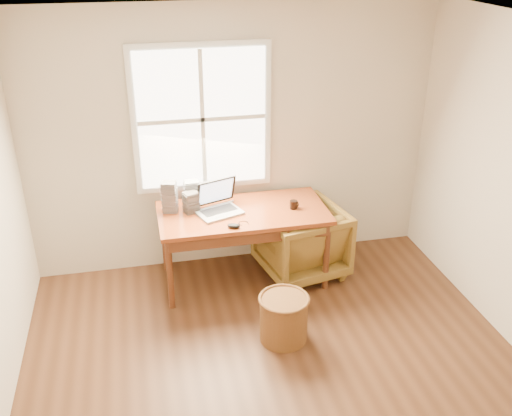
# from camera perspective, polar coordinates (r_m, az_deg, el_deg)

# --- Properties ---
(room_shell) EXTENTS (4.04, 4.54, 2.64)m
(room_shell) POSITION_cam_1_polar(r_m,az_deg,el_deg) (3.72, 3.18, -3.42)
(room_shell) COLOR #4E2E1A
(room_shell) RESTS_ON ground
(desk) EXTENTS (1.60, 0.80, 0.04)m
(desk) POSITION_cam_1_polar(r_m,az_deg,el_deg) (5.41, -1.33, -0.48)
(desk) COLOR brown
(desk) RESTS_ON room_shell
(armchair) EXTENTS (0.91, 0.93, 0.72)m
(armchair) POSITION_cam_1_polar(r_m,az_deg,el_deg) (5.70, 4.52, -3.26)
(armchair) COLOR olive
(armchair) RESTS_ON room_shell
(wicker_stool) EXTENTS (0.51, 0.51, 0.40)m
(wicker_stool) POSITION_cam_1_polar(r_m,az_deg,el_deg) (4.89, 2.77, -10.99)
(wicker_stool) COLOR brown
(wicker_stool) RESTS_ON room_shell
(laptop) EXTENTS (0.53, 0.55, 0.31)m
(laptop) POSITION_cam_1_polar(r_m,az_deg,el_deg) (5.29, -3.72, 0.93)
(laptop) COLOR #A5A8AC
(laptop) RESTS_ON desk
(mouse) EXTENTS (0.13, 0.11, 0.04)m
(mouse) POSITION_cam_1_polar(r_m,az_deg,el_deg) (5.09, -2.24, -1.79)
(mouse) COLOR black
(mouse) RESTS_ON desk
(coffee_mug) EXTENTS (0.09, 0.09, 0.08)m
(coffee_mug) POSITION_cam_1_polar(r_m,az_deg,el_deg) (5.44, 3.77, 0.34)
(coffee_mug) COLOR black
(coffee_mug) RESTS_ON desk
(cd_stack_a) EXTENTS (0.14, 0.12, 0.26)m
(cd_stack_a) POSITION_cam_1_polar(r_m,az_deg,el_deg) (5.47, -6.43, 1.45)
(cd_stack_a) COLOR #A8ACB3
(cd_stack_a) RESTS_ON desk
(cd_stack_b) EXTENTS (0.16, 0.15, 0.20)m
(cd_stack_b) POSITION_cam_1_polar(r_m,az_deg,el_deg) (5.37, -6.51, 0.56)
(cd_stack_b) COLOR #222227
(cd_stack_b) RESTS_ON desk
(cd_stack_c) EXTENTS (0.16, 0.15, 0.30)m
(cd_stack_c) POSITION_cam_1_polar(r_m,az_deg,el_deg) (5.39, -8.65, 1.13)
(cd_stack_c) COLOR gray
(cd_stack_c) RESTS_ON desk
(cd_stack_d) EXTENTS (0.16, 0.14, 0.18)m
(cd_stack_d) POSITION_cam_1_polar(r_m,az_deg,el_deg) (5.64, -5.31, 1.79)
(cd_stack_d) COLOR #A8ACB4
(cd_stack_d) RESTS_ON desk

